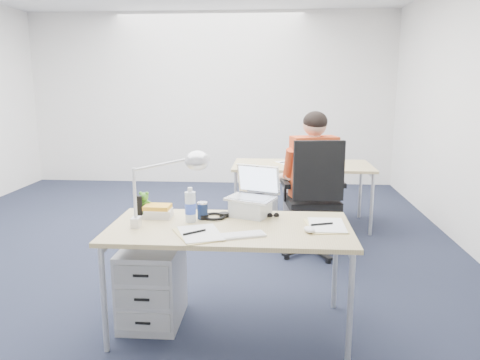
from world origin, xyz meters
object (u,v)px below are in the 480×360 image
drawer_pedestal_far (261,202)px  sunglasses (273,216)px  water_bottle (190,205)px  dark_laptop (316,159)px  cordless_phone (139,206)px  computer_mouse (309,230)px  seated_person (308,181)px  office_chair (312,221)px  drawer_pedestal_near (152,284)px  silver_laptop (251,192)px  wireless_keyboard (242,235)px  desk_near (230,233)px  bear_figurine (144,203)px  book_stack (158,211)px  desk_far (302,168)px  far_cup (329,159)px  headphones (214,216)px  can_koozie (203,210)px  desk_lamp (159,188)px

drawer_pedestal_far → sunglasses: 2.23m
water_bottle → sunglasses: 0.59m
sunglasses → dark_laptop: 2.07m
water_bottle → sunglasses: water_bottle is taller
dark_laptop → cordless_phone: bearing=-108.5°
computer_mouse → dark_laptop: dark_laptop is taller
seated_person → dark_laptop: 0.59m
sunglasses → dark_laptop: dark_laptop is taller
cordless_phone → sunglasses: 0.95m
office_chair → drawer_pedestal_near: office_chair is taller
silver_laptop → wireless_keyboard: 0.49m
drawer_pedestal_far → desk_near: bearing=-93.2°
wireless_keyboard → seated_person: bearing=54.2°
bear_figurine → book_stack: (0.11, -0.05, -0.04)m
desk_far → drawer_pedestal_far: 0.63m
silver_laptop → dark_laptop: bearing=94.3°
desk_near → water_bottle: size_ratio=6.68×
seated_person → far_cup: 0.93m
seated_person → wireless_keyboard: (-0.54, -1.89, 0.04)m
seated_person → water_bottle: seated_person is taller
desk_near → water_bottle: (-0.28, 0.08, 0.17)m
book_stack → cordless_phone: bearing=178.4°
office_chair → cordless_phone: office_chair is taller
book_stack → sunglasses: 0.81m
drawer_pedestal_far → headphones: size_ratio=2.54×
bear_figurine → can_koozie: bearing=-4.4°
desk_near → sunglasses: sunglasses is taller
desk_near → headphones: bearing=125.3°
sunglasses → desk_lamp: (-0.74, -0.30, 0.26)m
can_koozie → desk_lamp: desk_lamp is taller
drawer_pedestal_near → silver_laptop: 0.95m
silver_laptop → far_cup: (0.81, 2.31, -0.12)m
book_stack → silver_laptop: bearing=7.4°
headphones → silver_laptop: bearing=-5.2°
can_koozie → sunglasses: bearing=9.0°
desk_near → bear_figurine: bearing=160.3°
desk_near → computer_mouse: bearing=-10.5°
wireless_keyboard → sunglasses: bearing=46.7°
wireless_keyboard → computer_mouse: (0.42, 0.10, 0.01)m
office_chair → seated_person: seated_person is taller
silver_laptop → bear_figurine: (-0.76, -0.03, -0.09)m
wireless_keyboard → headphones: bearing=100.8°
dark_laptop → far_cup: (0.18, 0.32, -0.05)m
headphones → sunglasses: headphones is taller
cordless_phone → office_chair: bearing=29.7°
cordless_phone → seated_person: bearing=34.3°
headphones → dark_laptop: size_ratio=0.77×
drawer_pedestal_far → bear_figurine: bearing=-109.5°
water_bottle → headphones: bearing=34.3°
desk_far → far_cup: 0.35m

